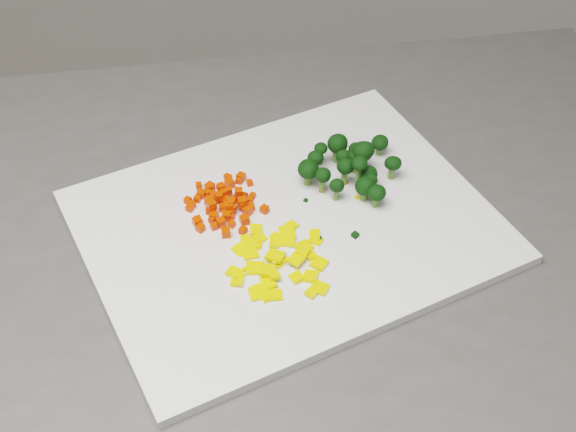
# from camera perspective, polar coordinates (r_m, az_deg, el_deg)

# --- Properties ---
(cutting_board) EXTENTS (0.53, 0.50, 0.01)m
(cutting_board) POSITION_cam_1_polar(r_m,az_deg,el_deg) (0.86, 0.00, -0.74)
(cutting_board) COLOR white
(cutting_board) RESTS_ON counter_block
(carrot_pile) EXTENTS (0.09, 0.09, 0.03)m
(carrot_pile) POSITION_cam_1_polar(r_m,az_deg,el_deg) (0.87, -4.31, 1.27)
(carrot_pile) COLOR red
(carrot_pile) RESTS_ON cutting_board
(pepper_pile) EXTENTS (0.11, 0.11, 0.02)m
(pepper_pile) POSITION_cam_1_polar(r_m,az_deg,el_deg) (0.82, -0.53, -2.93)
(pepper_pile) COLOR yellow
(pepper_pile) RESTS_ON cutting_board
(broccoli_pile) EXTENTS (0.11, 0.11, 0.05)m
(broccoli_pile) POSITION_cam_1_polar(r_m,az_deg,el_deg) (0.90, 4.63, 4.08)
(broccoli_pile) COLOR black
(broccoli_pile) RESTS_ON cutting_board
(carrot_cube_0) EXTENTS (0.01, 0.01, 0.01)m
(carrot_cube_0) POSITION_cam_1_polar(r_m,az_deg,el_deg) (0.89, -5.34, 1.54)
(carrot_cube_0) COLOR red
(carrot_cube_0) RESTS_ON carrot_pile
(carrot_cube_1) EXTENTS (0.01, 0.01, 0.01)m
(carrot_cube_1) POSITION_cam_1_polar(r_m,az_deg,el_deg) (0.88, -7.00, 0.58)
(carrot_cube_1) COLOR red
(carrot_cube_1) RESTS_ON carrot_pile
(carrot_cube_2) EXTENTS (0.01, 0.01, 0.01)m
(carrot_cube_2) POSITION_cam_1_polar(r_m,az_deg,el_deg) (0.87, -4.06, 0.97)
(carrot_cube_2) COLOR red
(carrot_cube_2) RESTS_ON carrot_pile
(carrot_cube_3) EXTENTS (0.01, 0.01, 0.01)m
(carrot_cube_3) POSITION_cam_1_polar(r_m,az_deg,el_deg) (0.85, -4.43, -1.19)
(carrot_cube_3) COLOR red
(carrot_cube_3) RESTS_ON carrot_pile
(carrot_cube_4) EXTENTS (0.01, 0.01, 0.01)m
(carrot_cube_4) POSITION_cam_1_polar(r_m,az_deg,el_deg) (0.88, -4.62, 0.62)
(carrot_cube_4) COLOR red
(carrot_cube_4) RESTS_ON carrot_pile
(carrot_cube_5) EXTENTS (0.01, 0.01, 0.01)m
(carrot_cube_5) POSITION_cam_1_polar(r_m,az_deg,el_deg) (0.85, -3.22, -1.04)
(carrot_cube_5) COLOR red
(carrot_cube_5) RESTS_ON carrot_pile
(carrot_cube_6) EXTENTS (0.01, 0.01, 0.01)m
(carrot_cube_6) POSITION_cam_1_polar(r_m,az_deg,el_deg) (0.89, -7.14, 1.11)
(carrot_cube_6) COLOR red
(carrot_cube_6) RESTS_ON carrot_pile
(carrot_cube_7) EXTENTS (0.01, 0.01, 0.01)m
(carrot_cube_7) POSITION_cam_1_polar(r_m,az_deg,el_deg) (0.87, -5.46, 0.79)
(carrot_cube_7) COLOR red
(carrot_cube_7) RESTS_ON carrot_pile
(carrot_cube_8) EXTENTS (0.01, 0.01, 0.01)m
(carrot_cube_8) POSITION_cam_1_polar(r_m,az_deg,el_deg) (0.88, -2.67, 0.79)
(carrot_cube_8) COLOR red
(carrot_cube_8) RESTS_ON carrot_pile
(carrot_cube_9) EXTENTS (0.01, 0.01, 0.01)m
(carrot_cube_9) POSITION_cam_1_polar(r_m,az_deg,el_deg) (0.87, -4.09, 0.94)
(carrot_cube_9) COLOR red
(carrot_cube_9) RESTS_ON carrot_pile
(carrot_cube_10) EXTENTS (0.01, 0.01, 0.01)m
(carrot_cube_10) POSITION_cam_1_polar(r_m,az_deg,el_deg) (0.88, -4.91, 1.41)
(carrot_cube_10) COLOR red
(carrot_cube_10) RESTS_ON carrot_pile
(carrot_cube_11) EXTENTS (0.01, 0.01, 0.01)m
(carrot_cube_11) POSITION_cam_1_polar(r_m,az_deg,el_deg) (0.87, -3.27, 0.83)
(carrot_cube_11) COLOR red
(carrot_cube_11) RESTS_ON carrot_pile
(carrot_cube_12) EXTENTS (0.01, 0.01, 0.01)m
(carrot_cube_12) POSITION_cam_1_polar(r_m,az_deg,el_deg) (0.88, -3.31, 1.33)
(carrot_cube_12) COLOR red
(carrot_cube_12) RESTS_ON carrot_pile
(carrot_cube_13) EXTENTS (0.01, 0.01, 0.01)m
(carrot_cube_13) POSITION_cam_1_polar(r_m,az_deg,el_deg) (0.89, -5.72, 1.68)
(carrot_cube_13) COLOR red
(carrot_cube_13) RESTS_ON carrot_pile
(carrot_cube_14) EXTENTS (0.01, 0.01, 0.01)m
(carrot_cube_14) POSITION_cam_1_polar(r_m,az_deg,el_deg) (0.87, -5.63, 1.09)
(carrot_cube_14) COLOR red
(carrot_cube_14) RESTS_ON carrot_pile
(carrot_cube_15) EXTENTS (0.01, 0.01, 0.01)m
(carrot_cube_15) POSITION_cam_1_polar(r_m,az_deg,el_deg) (0.86, -3.12, -0.28)
(carrot_cube_15) COLOR red
(carrot_cube_15) RESTS_ON carrot_pile
(carrot_cube_16) EXTENTS (0.01, 0.01, 0.01)m
(carrot_cube_16) POSITION_cam_1_polar(r_m,az_deg,el_deg) (0.88, -5.22, 1.23)
(carrot_cube_16) COLOR red
(carrot_cube_16) RESTS_ON carrot_pile
(carrot_cube_17) EXTENTS (0.01, 0.01, 0.01)m
(carrot_cube_17) POSITION_cam_1_polar(r_m,az_deg,el_deg) (0.87, -3.01, 0.54)
(carrot_cube_17) COLOR red
(carrot_cube_17) RESTS_ON carrot_pile
(carrot_cube_18) EXTENTS (0.01, 0.01, 0.01)m
(carrot_cube_18) POSITION_cam_1_polar(r_m,az_deg,el_deg) (0.88, -4.33, 0.77)
(carrot_cube_18) COLOR red
(carrot_cube_18) RESTS_ON carrot_pile
(carrot_cube_19) EXTENTS (0.01, 0.01, 0.01)m
(carrot_cube_19) POSITION_cam_1_polar(r_m,az_deg,el_deg) (0.90, -4.17, 2.31)
(carrot_cube_19) COLOR red
(carrot_cube_19) RESTS_ON carrot_pile
(carrot_cube_20) EXTENTS (0.01, 0.01, 0.01)m
(carrot_cube_20) POSITION_cam_1_polar(r_m,az_deg,el_deg) (0.89, -6.21, 1.56)
(carrot_cube_20) COLOR red
(carrot_cube_20) RESTS_ON carrot_pile
(carrot_cube_21) EXTENTS (0.01, 0.01, 0.01)m
(carrot_cube_21) POSITION_cam_1_polar(r_m,az_deg,el_deg) (0.89, -4.79, 2.06)
(carrot_cube_21) COLOR red
(carrot_cube_21) RESTS_ON carrot_pile
(carrot_cube_22) EXTENTS (0.01, 0.01, 0.01)m
(carrot_cube_22) POSITION_cam_1_polar(r_m,az_deg,el_deg) (0.88, -2.75, 1.14)
(carrot_cube_22) COLOR red
(carrot_cube_22) RESTS_ON carrot_pile
(carrot_cube_23) EXTENTS (0.01, 0.01, 0.01)m
(carrot_cube_23) POSITION_cam_1_polar(r_m,az_deg,el_deg) (0.87, -5.39, 0.58)
(carrot_cube_23) COLOR red
(carrot_cube_23) RESTS_ON carrot_pile
(carrot_cube_24) EXTENTS (0.01, 0.01, 0.01)m
(carrot_cube_24) POSITION_cam_1_polar(r_m,az_deg,el_deg) (0.87, -5.59, 0.42)
(carrot_cube_24) COLOR red
(carrot_cube_24) RESTS_ON carrot_pile
(carrot_cube_25) EXTENTS (0.01, 0.01, 0.01)m
(carrot_cube_25) POSITION_cam_1_polar(r_m,az_deg,el_deg) (0.87, -1.69, 0.48)
(carrot_cube_25) COLOR red
(carrot_cube_25) RESTS_ON carrot_pile
(carrot_cube_26) EXTENTS (0.01, 0.01, 0.01)m
(carrot_cube_26) POSITION_cam_1_polar(r_m,az_deg,el_deg) (0.90, -6.37, 2.17)
(carrot_cube_26) COLOR red
(carrot_cube_26) RESTS_ON carrot_pile
(carrot_cube_27) EXTENTS (0.01, 0.01, 0.01)m
(carrot_cube_27) POSITION_cam_1_polar(r_m,az_deg,el_deg) (0.89, -2.53, 1.46)
(carrot_cube_27) COLOR red
(carrot_cube_27) RESTS_ON carrot_pile
(carrot_cube_28) EXTENTS (0.01, 0.01, 0.01)m
(carrot_cube_28) POSITION_cam_1_polar(r_m,az_deg,el_deg) (0.91, -4.25, 2.74)
(carrot_cube_28) COLOR red
(carrot_cube_28) RESTS_ON carrot_pile
(carrot_cube_29) EXTENTS (0.01, 0.01, 0.01)m
(carrot_cube_29) POSITION_cam_1_polar(r_m,az_deg,el_deg) (0.88, -3.35, 1.13)
(carrot_cube_29) COLOR red
(carrot_cube_29) RESTS_ON carrot_pile
(carrot_cube_30) EXTENTS (0.01, 0.01, 0.01)m
(carrot_cube_30) POSITION_cam_1_polar(r_m,az_deg,el_deg) (0.90, -5.57, 2.08)
(carrot_cube_30) COLOR red
(carrot_cube_30) RESTS_ON carrot_pile
(carrot_cube_31) EXTENTS (0.01, 0.01, 0.01)m
(carrot_cube_31) POSITION_cam_1_polar(r_m,az_deg,el_deg) (0.87, -3.28, 1.01)
(carrot_cube_31) COLOR red
(carrot_cube_31) RESTS_ON carrot_pile
(carrot_cube_32) EXTENTS (0.01, 0.01, 0.01)m
(carrot_cube_32) POSITION_cam_1_polar(r_m,az_deg,el_deg) (0.87, -2.67, 0.62)
(carrot_cube_32) COLOR red
(carrot_cube_32) RESTS_ON carrot_pile
(carrot_cube_33) EXTENTS (0.01, 0.01, 0.01)m
(carrot_cube_33) POSITION_cam_1_polar(r_m,az_deg,el_deg) (0.91, -3.36, 2.78)
(carrot_cube_33) COLOR red
(carrot_cube_33) RESTS_ON carrot_pile
(carrot_cube_34) EXTENTS (0.01, 0.01, 0.01)m
(carrot_cube_34) POSITION_cam_1_polar(r_m,az_deg,el_deg) (0.86, -4.22, 0.69)
(carrot_cube_34) COLOR red
(carrot_cube_34) RESTS_ON carrot_pile
(carrot_cube_35) EXTENTS (0.01, 0.01, 0.01)m
(carrot_cube_35) POSITION_cam_1_polar(r_m,az_deg,el_deg) (0.87, -4.29, 0.18)
(carrot_cube_35) COLOR red
(carrot_cube_35) RESTS_ON carrot_pile
(carrot_cube_36) EXTENTS (0.01, 0.01, 0.01)m
(carrot_cube_36) POSITION_cam_1_polar(r_m,az_deg,el_deg) (0.88, -4.49, 1.09)
(carrot_cube_36) COLOR red
(carrot_cube_36) RESTS_ON carrot_pile
(carrot_cube_37) EXTENTS (0.01, 0.01, 0.01)m
(carrot_cube_37) POSITION_cam_1_polar(r_m,az_deg,el_deg) (0.89, -4.24, 1.83)
(carrot_cube_37) COLOR red
(carrot_cube_37) RESTS_ON carrot_pile
(carrot_cube_38) EXTENTS (0.01, 0.01, 0.01)m
(carrot_cube_38) POSITION_cam_1_polar(r_m,az_deg,el_deg) (0.87, -4.71, 0.56)
(carrot_cube_38) COLOR red
(carrot_cube_38) RESTS_ON carrot_pile
(carrot_cube_39) EXTENTS (0.01, 0.01, 0.01)m
(carrot_cube_39) POSITION_cam_1_polar(r_m,az_deg,el_deg) (0.91, -4.35, 2.81)
(carrot_cube_39) COLOR red
(carrot_cube_39) RESTS_ON carrot_pile
(carrot_cube_40) EXTENTS (0.01, 0.01, 0.01)m
(carrot_cube_40) POSITION_cam_1_polar(r_m,az_deg,el_deg) (0.88, -3.52, 1.70)
(carrot_cube_40) COLOR red
(carrot_cube_40) RESTS_ON carrot_pile
(carrot_cube_41) EXTENTS (0.01, 0.01, 0.01)m
(carrot_cube_41) POSITION_cam_1_polar(r_m,az_deg,el_deg) (0.91, -3.49, 2.53)
(carrot_cube_41) COLOR red
(carrot_cube_41) RESTS_ON carrot_pile
(carrot_cube_42) EXTENTS (0.01, 0.01, 0.01)m
(carrot_cube_42) POSITION_cam_1_polar(r_m,az_deg,el_deg) (0.87, -4.51, 0.53)
(carrot_cube_42) COLOR red
(carrot_cube_42) RESTS_ON carrot_pile
(carrot_cube_43) EXTENTS (0.01, 0.01, 0.01)m
(carrot_cube_43) POSITION_cam_1_polar(r_m,az_deg,el_deg) (0.90, -5.65, 1.98)
(carrot_cube_43) COLOR red
(carrot_cube_43) RESTS_ON carrot_pile
(carrot_cube_44) EXTENTS (0.01, 0.01, 0.01)m
(carrot_cube_44) POSITION_cam_1_polar(r_m,az_deg,el_deg) (0.88, -4.55, 1.69)
(carrot_cube_44) COLOR red
(carrot_cube_44) RESTS_ON carrot_pile
(carrot_cube_45) EXTENTS (0.01, 0.01, 0.01)m
(carrot_cube_45) POSITION_cam_1_polar(r_m,az_deg,el_deg) (0.86, -4.03, -0.58)
(carrot_cube_45) COLOR red
(carrot_cube_45) RESTS_ON carrot_pile
(carrot_cube_46) EXTENTS (0.01, 0.01, 0.01)m
(carrot_cube_46) POSITION_cam_1_polar(r_m,az_deg,el_deg) (0.87, -1.63, 0.46)
(carrot_cube_46) COLOR red
(carrot_cube_46) RESTS_ON carrot_pile
(carrot_cube_47) EXTENTS (0.01, 0.01, 0.01)m
(carrot_cube_47) POSITION_cam_1_polar(r_m,az_deg,el_deg) (0.86, -4.79, -0.46)
(carrot_cube_47) COLOR red
(carrot_cube_47) RESTS_ON carrot_pile
(carrot_cube_48) EXTENTS (0.01, 0.01, 0.01)m
(carrot_cube_48) POSITION_cam_1_polar(r_m,az_deg,el_deg) (0.88, -4.98, 1.45)
(carrot_cube_48) COLOR red
(carrot_cube_48) RESTS_ON carrot_pile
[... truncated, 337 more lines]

